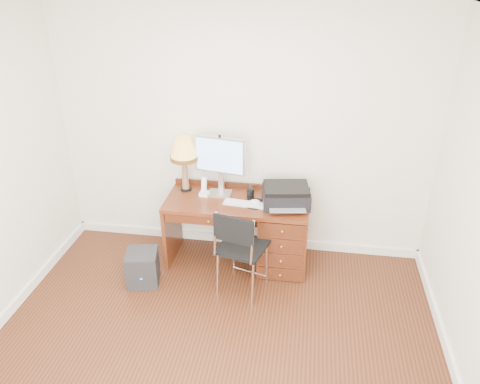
% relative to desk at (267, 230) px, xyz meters
% --- Properties ---
extents(ground, '(4.00, 4.00, 0.00)m').
position_rel_desk_xyz_m(ground, '(-0.32, -1.40, -0.41)').
color(ground, '#38190C').
rests_on(ground, ground).
extents(room_shell, '(4.00, 4.00, 4.00)m').
position_rel_desk_xyz_m(room_shell, '(-0.32, -0.77, -0.36)').
color(room_shell, silver).
rests_on(room_shell, ground).
extents(desk, '(1.50, 0.67, 0.75)m').
position_rel_desk_xyz_m(desk, '(0.00, 0.00, 0.00)').
color(desk, '#602814').
rests_on(desk, ground).
extents(monitor, '(0.55, 0.22, 0.64)m').
position_rel_desk_xyz_m(monitor, '(-0.53, 0.14, 0.74)').
color(monitor, silver).
rests_on(monitor, desk).
extents(keyboard, '(0.46, 0.17, 0.02)m').
position_rel_desk_xyz_m(keyboard, '(-0.23, -0.08, 0.35)').
color(keyboard, white).
rests_on(keyboard, desk).
extents(mouse_pad, '(0.24, 0.24, 0.05)m').
position_rel_desk_xyz_m(mouse_pad, '(-0.13, -0.06, 0.35)').
color(mouse_pad, black).
rests_on(mouse_pad, desk).
extents(printer, '(0.52, 0.44, 0.21)m').
position_rel_desk_xyz_m(printer, '(0.18, -0.02, 0.44)').
color(printer, black).
rests_on(printer, desk).
extents(leg_lamp, '(0.29, 0.29, 0.60)m').
position_rel_desk_xyz_m(leg_lamp, '(-0.92, 0.15, 0.78)').
color(leg_lamp, black).
rests_on(leg_lamp, desk).
extents(phone, '(0.11, 0.11, 0.21)m').
position_rel_desk_xyz_m(phone, '(-0.69, 0.05, 0.40)').
color(phone, white).
rests_on(phone, desk).
extents(pen_cup, '(0.08, 0.08, 0.10)m').
position_rel_desk_xyz_m(pen_cup, '(-0.20, 0.08, 0.39)').
color(pen_cup, black).
rests_on(pen_cup, desk).
extents(chair, '(0.54, 0.54, 0.94)m').
position_rel_desk_xyz_m(chair, '(-0.20, -0.55, 0.15)').
color(chair, black).
rests_on(chair, ground).
extents(equipment_box, '(0.37, 0.37, 0.36)m').
position_rel_desk_xyz_m(equipment_box, '(-1.22, -0.55, -0.23)').
color(equipment_box, black).
rests_on(equipment_box, ground).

